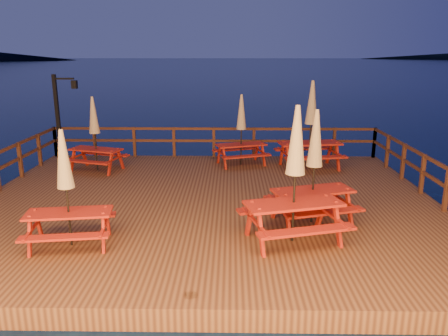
{
  "coord_description": "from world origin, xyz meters",
  "views": [
    {
      "loc": [
        0.64,
        -10.81,
        4.19
      ],
      "look_at": [
        0.45,
        0.6,
        1.12
      ],
      "focal_mm": 35.0,
      "sensor_mm": 36.0,
      "label": 1
    }
  ],
  "objects_px": {
    "lamp_post": "(61,109)",
    "picnic_table_1": "(311,123)",
    "picnic_table_2": "(66,187)",
    "picnic_table_0": "(241,129)"
  },
  "relations": [
    {
      "from": "picnic_table_0",
      "to": "picnic_table_1",
      "type": "bearing_deg",
      "value": -28.3
    },
    {
      "from": "picnic_table_0",
      "to": "picnic_table_2",
      "type": "relative_size",
      "value": 1.01
    },
    {
      "from": "picnic_table_0",
      "to": "picnic_table_1",
      "type": "distance_m",
      "value": 2.31
    },
    {
      "from": "picnic_table_0",
      "to": "lamp_post",
      "type": "bearing_deg",
      "value": 153.92
    },
    {
      "from": "picnic_table_1",
      "to": "picnic_table_2",
      "type": "xyz_separation_m",
      "value": [
        -5.81,
        -6.14,
        -0.27
      ]
    },
    {
      "from": "picnic_table_1",
      "to": "picnic_table_2",
      "type": "bearing_deg",
      "value": -142.33
    },
    {
      "from": "picnic_table_0",
      "to": "picnic_table_2",
      "type": "distance_m",
      "value": 7.42
    },
    {
      "from": "lamp_post",
      "to": "picnic_table_2",
      "type": "height_order",
      "value": "lamp_post"
    },
    {
      "from": "lamp_post",
      "to": "picnic_table_1",
      "type": "relative_size",
      "value": 1.04
    },
    {
      "from": "picnic_table_1",
      "to": "picnic_table_2",
      "type": "height_order",
      "value": "picnic_table_1"
    }
  ]
}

